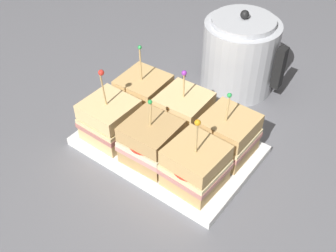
{
  "coord_description": "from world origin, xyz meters",
  "views": [
    {
      "loc": [
        0.38,
        -0.5,
        0.63
      ],
      "look_at": [
        0.0,
        0.0,
        0.06
      ],
      "focal_mm": 45.0,
      "sensor_mm": 36.0,
      "label": 1
    }
  ],
  "objects_px": {
    "serving_platter": "(168,146)",
    "sandwich_back_right": "(228,135)",
    "sandwich_front_center": "(151,141)",
    "kettle_steel": "(240,55)",
    "sandwich_front_right": "(195,166)",
    "sandwich_back_left": "(144,95)",
    "sandwich_back_center": "(184,113)",
    "sandwich_front_left": "(110,120)"
  },
  "relations": [
    {
      "from": "sandwich_front_left",
      "to": "sandwich_front_right",
      "type": "bearing_deg",
      "value": -0.19
    },
    {
      "from": "serving_platter",
      "to": "sandwich_back_center",
      "type": "bearing_deg",
      "value": 88.17
    },
    {
      "from": "sandwich_front_right",
      "to": "kettle_steel",
      "type": "xyz_separation_m",
      "value": [
        -0.1,
        0.34,
        0.03
      ]
    },
    {
      "from": "sandwich_front_right",
      "to": "sandwich_back_center",
      "type": "bearing_deg",
      "value": 133.15
    },
    {
      "from": "sandwich_front_center",
      "to": "sandwich_back_right",
      "type": "xyz_separation_m",
      "value": [
        0.11,
        0.11,
        -0.0
      ]
    },
    {
      "from": "sandwich_back_center",
      "to": "sandwich_back_right",
      "type": "distance_m",
      "value": 0.11
    },
    {
      "from": "serving_platter",
      "to": "sandwich_back_left",
      "type": "relative_size",
      "value": 2.09
    },
    {
      "from": "sandwich_front_left",
      "to": "sandwich_front_center",
      "type": "bearing_deg",
      "value": 0.45
    },
    {
      "from": "serving_platter",
      "to": "sandwich_front_right",
      "type": "height_order",
      "value": "sandwich_front_right"
    },
    {
      "from": "sandwich_front_center",
      "to": "sandwich_back_left",
      "type": "relative_size",
      "value": 0.86
    },
    {
      "from": "sandwich_back_left",
      "to": "sandwich_back_center",
      "type": "height_order",
      "value": "sandwich_back_left"
    },
    {
      "from": "sandwich_back_left",
      "to": "kettle_steel",
      "type": "relative_size",
      "value": 0.85
    },
    {
      "from": "serving_platter",
      "to": "sandwich_front_right",
      "type": "distance_m",
      "value": 0.13
    },
    {
      "from": "sandwich_front_center",
      "to": "sandwich_front_right",
      "type": "relative_size",
      "value": 0.91
    },
    {
      "from": "sandwich_front_right",
      "to": "kettle_steel",
      "type": "height_order",
      "value": "kettle_steel"
    },
    {
      "from": "kettle_steel",
      "to": "sandwich_front_left",
      "type": "bearing_deg",
      "value": -108.19
    },
    {
      "from": "sandwich_back_left",
      "to": "kettle_steel",
      "type": "xyz_separation_m",
      "value": [
        0.11,
        0.23,
        0.03
      ]
    },
    {
      "from": "serving_platter",
      "to": "sandwich_front_right",
      "type": "xyz_separation_m",
      "value": [
        0.1,
        -0.06,
        0.05
      ]
    },
    {
      "from": "serving_platter",
      "to": "kettle_steel",
      "type": "relative_size",
      "value": 1.76
    },
    {
      "from": "serving_platter",
      "to": "sandwich_back_right",
      "type": "xyz_separation_m",
      "value": [
        0.11,
        0.05,
        0.05
      ]
    },
    {
      "from": "kettle_steel",
      "to": "sandwich_back_right",
      "type": "bearing_deg",
      "value": -65.22
    },
    {
      "from": "sandwich_back_center",
      "to": "sandwich_front_left",
      "type": "bearing_deg",
      "value": -135.35
    },
    {
      "from": "sandwich_front_center",
      "to": "kettle_steel",
      "type": "height_order",
      "value": "kettle_steel"
    },
    {
      "from": "sandwich_front_right",
      "to": "sandwich_back_center",
      "type": "relative_size",
      "value": 1.07
    },
    {
      "from": "sandwich_back_center",
      "to": "sandwich_back_right",
      "type": "xyz_separation_m",
      "value": [
        0.11,
        -0.0,
        -0.0
      ]
    },
    {
      "from": "sandwich_front_right",
      "to": "kettle_steel",
      "type": "bearing_deg",
      "value": 106.73
    },
    {
      "from": "sandwich_front_right",
      "to": "sandwich_back_left",
      "type": "distance_m",
      "value": 0.24
    },
    {
      "from": "sandwich_back_center",
      "to": "kettle_steel",
      "type": "height_order",
      "value": "kettle_steel"
    },
    {
      "from": "serving_platter",
      "to": "kettle_steel",
      "type": "height_order",
      "value": "kettle_steel"
    },
    {
      "from": "serving_platter",
      "to": "kettle_steel",
      "type": "bearing_deg",
      "value": 89.47
    },
    {
      "from": "serving_platter",
      "to": "sandwich_front_left",
      "type": "relative_size",
      "value": 2.08
    },
    {
      "from": "sandwich_front_center",
      "to": "sandwich_back_left",
      "type": "bearing_deg",
      "value": 134.58
    },
    {
      "from": "sandwich_front_right",
      "to": "sandwich_back_left",
      "type": "relative_size",
      "value": 0.94
    },
    {
      "from": "sandwich_back_left",
      "to": "kettle_steel",
      "type": "distance_m",
      "value": 0.26
    },
    {
      "from": "sandwich_front_right",
      "to": "sandwich_back_left",
      "type": "height_order",
      "value": "sandwich_back_left"
    },
    {
      "from": "sandwich_front_left",
      "to": "kettle_steel",
      "type": "xyz_separation_m",
      "value": [
        0.11,
        0.34,
        0.03
      ]
    },
    {
      "from": "sandwich_back_left",
      "to": "sandwich_back_center",
      "type": "xyz_separation_m",
      "value": [
        0.11,
        0.0,
        0.0
      ]
    },
    {
      "from": "sandwich_front_right",
      "to": "sandwich_back_right",
      "type": "height_order",
      "value": "sandwich_front_right"
    },
    {
      "from": "sandwich_back_right",
      "to": "kettle_steel",
      "type": "height_order",
      "value": "kettle_steel"
    },
    {
      "from": "sandwich_back_right",
      "to": "sandwich_front_left",
      "type": "bearing_deg",
      "value": -153.93
    },
    {
      "from": "sandwich_back_center",
      "to": "sandwich_back_left",
      "type": "bearing_deg",
      "value": -179.15
    },
    {
      "from": "sandwich_back_right",
      "to": "sandwich_back_center",
      "type": "bearing_deg",
      "value": 178.81
    }
  ]
}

